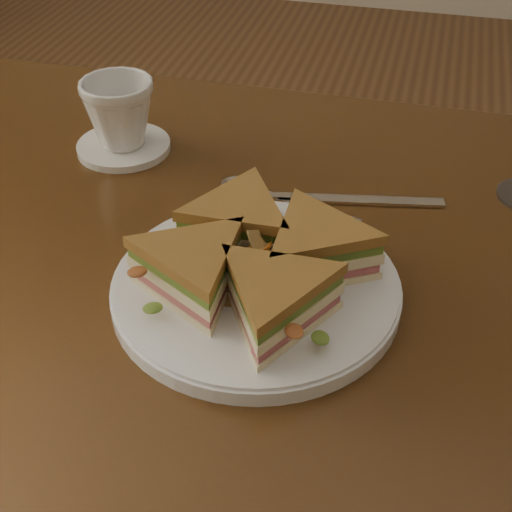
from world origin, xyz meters
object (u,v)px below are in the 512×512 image
object	(u,v)px
plate	(256,289)
sandwich_wedges	(256,260)
knife	(348,200)
saucer	(124,146)
spoon	(256,190)
coffee_cup	(119,113)
table	(229,310)

from	to	relation	value
plate	sandwich_wedges	bearing A→B (deg)	0.00
knife	saucer	world-z (taller)	saucer
knife	spoon	bearing A→B (deg)	173.91
plate	knife	bearing A→B (deg)	71.38
plate	knife	xyz separation A→B (m)	(0.06, 0.19, -0.01)
sandwich_wedges	saucer	distance (m)	0.34
coffee_cup	sandwich_wedges	bearing A→B (deg)	-34.25
table	coffee_cup	xyz separation A→B (m)	(-0.19, 0.17, 0.15)
table	sandwich_wedges	distance (m)	0.17
spoon	coffee_cup	bearing A→B (deg)	178.56
table	knife	world-z (taller)	knife
table	knife	size ratio (longest dim) A/B	5.62
sandwich_wedges	coffee_cup	world-z (taller)	coffee_cup
sandwich_wedges	coffee_cup	distance (m)	0.34
spoon	knife	bearing A→B (deg)	19.56
knife	coffee_cup	distance (m)	0.32
knife	coffee_cup	xyz separation A→B (m)	(-0.31, 0.05, 0.05)
table	sandwich_wedges	bearing A→B (deg)	-54.53
knife	plate	bearing A→B (deg)	-119.32
spoon	sandwich_wedges	bearing A→B (deg)	-60.79
plate	spoon	size ratio (longest dim) A/B	1.61
saucer	coffee_cup	size ratio (longest dim) A/B	1.31
plate	table	bearing A→B (deg)	125.47
spoon	coffee_cup	size ratio (longest dim) A/B	1.90
plate	coffee_cup	xyz separation A→B (m)	(-0.24, 0.24, 0.05)
spoon	coffee_cup	world-z (taller)	coffee_cup
plate	knife	size ratio (longest dim) A/B	1.36
table	plate	size ratio (longest dim) A/B	4.14
knife	table	bearing A→B (deg)	-145.52
spoon	knife	size ratio (longest dim) A/B	0.84
plate	spoon	world-z (taller)	plate
knife	coffee_cup	bearing A→B (deg)	160.23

